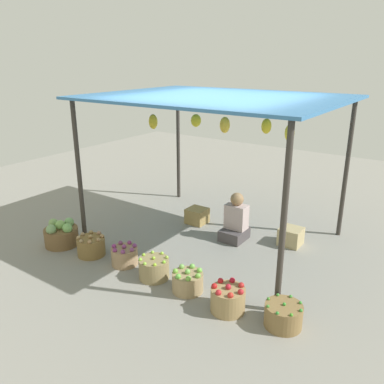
{
  "coord_description": "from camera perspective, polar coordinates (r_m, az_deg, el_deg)",
  "views": [
    {
      "loc": [
        3.07,
        -5.02,
        2.78
      ],
      "look_at": [
        0.0,
        -0.61,
        0.95
      ],
      "focal_mm": 36.93,
      "sensor_mm": 36.0,
      "label": 1
    }
  ],
  "objects": [
    {
      "name": "basket_limes",
      "position": [
        5.34,
        -5.51,
        -10.91
      ],
      "size": [
        0.4,
        0.4,
        0.32
      ],
      "color": "#8C7A50",
      "rests_on": "ground"
    },
    {
      "name": "market_stall_structure",
      "position": [
        5.93,
        3.53,
        12.31
      ],
      "size": [
        3.59,
        2.82,
        2.26
      ],
      "color": "#38332D",
      "rests_on": "ground"
    },
    {
      "name": "ground_plane",
      "position": [
        6.5,
        3.11,
        -6.5
      ],
      "size": [
        14.0,
        14.0,
        0.0
      ],
      "primitive_type": "plane",
      "color": "gray"
    },
    {
      "name": "basket_potatoes",
      "position": [
        6.07,
        -14.36,
        -7.55
      ],
      "size": [
        0.41,
        0.41,
        0.33
      ],
      "color": "brown",
      "rests_on": "ground"
    },
    {
      "name": "basket_green_apples",
      "position": [
        5.05,
        -0.63,
        -12.79
      ],
      "size": [
        0.39,
        0.39,
        0.3
      ],
      "color": "#9A8158",
      "rests_on": "ground"
    },
    {
      "name": "wooden_crate_near_vendor",
      "position": [
        6.38,
        14.07,
        -6.23
      ],
      "size": [
        0.33,
        0.33,
        0.27
      ],
      "primitive_type": "cube",
      "color": "tan",
      "rests_on": "ground"
    },
    {
      "name": "vendor_person",
      "position": [
        6.35,
        6.31,
        -4.29
      ],
      "size": [
        0.36,
        0.44,
        0.78
      ],
      "color": "#474143",
      "rests_on": "ground"
    },
    {
      "name": "basket_purple_onions",
      "position": [
        5.72,
        -9.72,
        -9.04
      ],
      "size": [
        0.37,
        0.37,
        0.31
      ],
      "color": "#9B7C59",
      "rests_on": "ground"
    },
    {
      "name": "basket_red_apples",
      "position": [
        4.71,
        5.2,
        -15.15
      ],
      "size": [
        0.4,
        0.4,
        0.35
      ],
      "color": "#987D4F",
      "rests_on": "ground"
    },
    {
      "name": "wooden_crate_stacked_rear",
      "position": [
        6.98,
        0.74,
        -3.44
      ],
      "size": [
        0.33,
        0.32,
        0.27
      ],
      "primitive_type": "cube",
      "color": "#997E48",
      "rests_on": "ground"
    },
    {
      "name": "basket_green_chilies",
      "position": [
        4.6,
        13.05,
        -16.96
      ],
      "size": [
        0.41,
        0.41,
        0.29
      ],
      "color": "olive",
      "rests_on": "ground"
    },
    {
      "name": "basket_cabbages",
      "position": [
        6.5,
        -18.36,
        -5.84
      ],
      "size": [
        0.52,
        0.52,
        0.41
      ],
      "color": "brown",
      "rests_on": "ground"
    }
  ]
}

